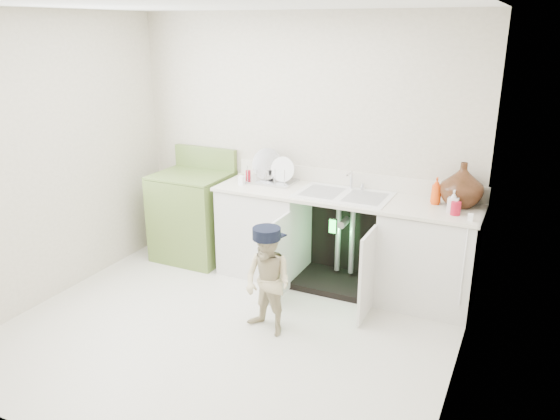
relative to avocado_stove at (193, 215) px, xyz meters
The scene contains 5 objects.
ground 1.68m from the avocado_stove, 47.30° to the right, with size 3.50×3.50×0.00m, color #B9B5A3.
room_shell 1.79m from the avocado_stove, 47.30° to the right, with size 6.00×5.50×1.26m.
counter_run 1.69m from the avocado_stove, ahead, with size 2.44×1.02×1.28m.
avocado_stove is the anchor object (origin of this frame).
repair_worker 1.73m from the avocado_stove, 36.34° to the right, with size 0.56×0.93×0.89m.
Camera 1 is at (2.06, -3.32, 2.36)m, focal length 35.00 mm.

